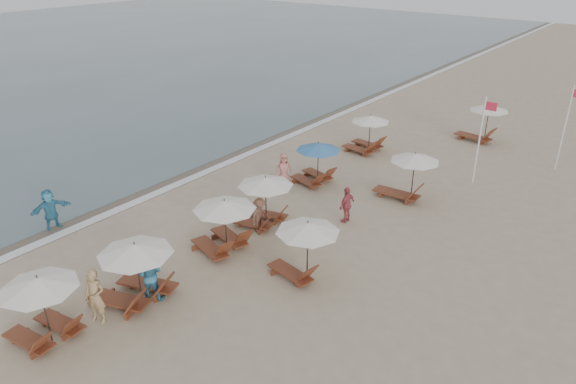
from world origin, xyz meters
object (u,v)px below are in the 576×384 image
Objects in this scene: beachgoer_far_a at (347,205)px; waterline_walker at (50,209)px; flag_pole_near at (481,137)px; lounger_station_0 at (41,306)px; lounger_station_4 at (315,161)px; inland_station_1 at (406,173)px; lounger_station_1 at (134,272)px; beachgoer_mid_b at (260,215)px; inland_station_0 at (301,243)px; lounger_station_3 at (263,198)px; inland_station_2 at (481,120)px; beachgoer_far_b at (284,170)px; beachgoer_mid_a at (150,274)px; lounger_station_5 at (366,133)px; beachgoer_near at (95,296)px; lounger_station_2 at (222,223)px.

waterline_walker reaches higher than beachgoer_far_a.
beachgoer_far_a is 7.94m from flag_pole_near.
beachgoer_far_a is at bearing 75.32° from lounger_station_0.
lounger_station_4 is (-0.32, 14.26, -0.11)m from lounger_station_0.
beachgoer_far_a is at bearing -104.57° from inland_station_1.
lounger_station_1 is 1.86× the size of beachgoer_mid_b.
lounger_station_4 is at bearing 121.86° from inland_station_0.
lounger_station_1 is at bearing -105.60° from inland_station_1.
inland_station_0 is at bearing -31.33° from lounger_station_3.
inland_station_1 is 0.99× the size of inland_station_2.
beachgoer_far_b is (-1.79, 10.15, -0.27)m from lounger_station_1.
inland_station_2 is 13.32m from beachgoer_far_b.
lounger_station_3 is 1.34× the size of beachgoer_mid_a.
lounger_station_5 is 8.65m from beachgoer_far_a.
lounger_station_1 reaches higher than beachgoer_far_b.
lounger_station_5 is at bearing -128.63° from inland_station_2.
lounger_station_1 is at bearing -108.51° from flag_pole_near.
beachgoer_mid_a is 1.23× the size of beachgoer_mid_b.
lounger_station_0 is 25.56m from inland_station_2.
lounger_station_3 is 11.12m from flag_pole_near.
waterline_walker is (-7.01, -5.04, 0.12)m from beachgoer_mid_b.
flag_pole_near is (5.93, 19.01, 1.17)m from lounger_station_0.
beachgoer_far_a is (-0.92, -3.53, -0.49)m from inland_station_1.
inland_station_0 reaches higher than beachgoer_near.
inland_station_0 is at bearing -91.72° from beachgoer_far_b.
waterline_walker is 0.40× the size of flag_pole_near.
lounger_station_5 is at bearing -9.01° from waterline_walker.
lounger_station_4 is 11.06m from beachgoer_mid_a.
waterline_walker is (-10.27, -11.47, -0.42)m from inland_station_1.
lounger_station_1 is 1.51× the size of beachgoer_mid_a.
beachgoer_far_a is at bearing -93.66° from inland_station_2.
inland_station_0 is 8.10m from inland_station_1.
inland_station_0 is 4.71m from beachgoer_far_a.
beachgoer_mid_a is at bearing 55.88° from lounger_station_1.
lounger_station_2 is 7.38m from lounger_station_4.
lounger_station_3 is at bearing -108.65° from beachgoer_far_b.
inland_station_1 reaches higher than beachgoer_far_b.
lounger_station_0 is at bearing -110.61° from waterline_walker.
waterline_walker is (-6.70, 2.38, -0.06)m from beachgoer_near.
lounger_station_0 is 0.94× the size of inland_station_0.
inland_station_1 is at bearing -117.54° from flag_pole_near.
beachgoer_far_a is at bearing 101.97° from inland_station_0.
beachgoer_near is (-3.62, -5.76, -0.51)m from inland_station_0.
lounger_station_2 is at bearing -88.63° from lounger_station_3.
inland_station_2 is 22.23m from beachgoer_mid_a.
beachgoer_mid_a is (0.27, 0.40, -0.20)m from lounger_station_1.
beachgoer_far_a reaches higher than beachgoer_mid_b.
beachgoer_far_a is 0.92× the size of waterline_walker.
flag_pole_near is at bearing 72.66° from lounger_station_0.
lounger_station_1 is 9.29m from beachgoer_far_a.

